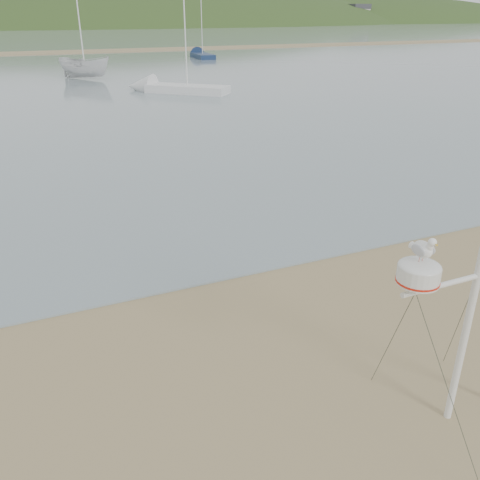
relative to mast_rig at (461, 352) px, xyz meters
name	(u,v)px	position (x,y,z in m)	size (l,w,h in m)	color
sandbar	(0,54)	(-4.66, 70.73, -1.01)	(560.00, 7.00, 0.07)	olive
hill_ridge	(51,75)	(13.86, 235.73, -20.78)	(620.00, 180.00, 80.00)	#243917
far_cottages	(3,15)	(-1.66, 196.73, 2.91)	(294.40, 6.30, 8.00)	silver
mast_rig	(461,352)	(0.00, 0.00, 0.00)	(2.00, 2.13, 4.50)	silver
boat_white	(82,49)	(1.34, 39.98, 1.23)	(1.71, 1.76, 4.55)	silver
sailboat_blue_far	(199,55)	(16.88, 56.69, -0.79)	(2.38, 7.15, 6.98)	#142546
sailboat_white_near	(161,88)	(4.88, 30.60, -0.79)	(6.41, 6.16, 7.11)	silver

